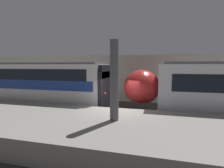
{
  "coord_description": "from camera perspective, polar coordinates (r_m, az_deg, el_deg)",
  "views": [
    {
      "loc": [
        2.36,
        -9.95,
        3.45
      ],
      "look_at": [
        -0.48,
        0.85,
        2.26
      ],
      "focal_mm": 28.0,
      "sensor_mm": 36.0,
      "label": 1
    }
  ],
  "objects": [
    {
      "name": "train_boxy",
      "position": [
        16.46,
        -27.75,
        -0.05
      ],
      "size": [
        15.24,
        2.98,
        3.68
      ],
      "color": "black",
      "rests_on": "ground"
    },
    {
      "name": "station_rear_barrier",
      "position": [
        16.61,
        6.51,
        1.76
      ],
      "size": [
        50.0,
        0.15,
        4.43
      ],
      "color": "#B2AD9E",
      "rests_on": "ground"
    },
    {
      "name": "support_pillar_near",
      "position": [
        7.89,
        0.75,
        1.06
      ],
      "size": [
        0.4,
        0.4,
        3.66
      ],
      "color": "#56565B",
      "rests_on": "platform"
    },
    {
      "name": "ground_plane",
      "position": [
        10.79,
        1.34,
        -12.58
      ],
      "size": [
        120.0,
        120.0,
        0.0
      ],
      "primitive_type": "plane",
      "color": "#33302D"
    },
    {
      "name": "platform",
      "position": [
        8.25,
        -3.02,
        -15.14
      ],
      "size": [
        40.0,
        5.25,
        0.93
      ],
      "color": "gray",
      "rests_on": "ground"
    }
  ]
}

